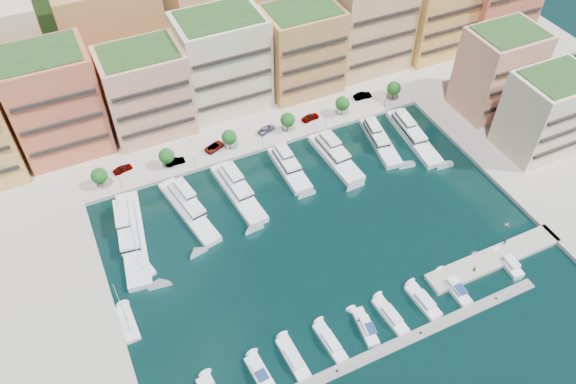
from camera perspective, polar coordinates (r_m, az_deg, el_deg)
name	(u,v)px	position (r m, az deg, el deg)	size (l,w,h in m)	color
ground	(319,234)	(123.85, 3.21, -4.24)	(400.00, 400.00, 0.00)	black
north_quay	(221,84)	(166.32, -6.84, 10.86)	(220.00, 64.00, 2.00)	#9E998E
east_quay	(560,173)	(151.93, 25.94, 1.75)	(34.00, 76.00, 2.00)	#9E998E
west_quay	(32,379)	(115.00, -24.60, -16.88)	(34.00, 76.00, 2.00)	#9E998E
hillside	(172,9)	(206.11, -11.72, 17.70)	(240.00, 40.00, 58.00)	#253C18
south_pontoon	(380,352)	(109.12, 9.29, -15.77)	(72.00, 2.20, 0.35)	gray
finger_pier	(493,260)	(126.89, 20.14, -6.48)	(32.00, 5.00, 2.00)	#9E998E
apartment_1	(56,102)	(145.15, -22.53, 8.40)	(20.00, 16.50, 26.80)	#C76E42
apartment_2	(146,91)	(145.53, -14.20, 9.87)	(20.00, 15.50, 22.80)	#E4AA7F
apartment_3	(222,62)	(150.19, -6.68, 12.98)	(22.00, 16.50, 25.80)	#F5DFBE
apartment_4	(302,50)	(156.16, 1.42, 14.27)	(20.00, 15.50, 23.80)	#C5854A
apartment_5	(369,23)	(166.53, 8.22, 16.60)	(22.00, 16.50, 26.80)	#EAB37C
apartment_6	(436,16)	(177.95, 14.83, 16.87)	(20.00, 15.50, 22.80)	#E3B153
apartment_7	(496,2)	(188.63, 20.35, 17.64)	(22.00, 16.50, 24.80)	#C76E42
apartment_east_a	(498,71)	(158.28, 20.58, 11.46)	(18.00, 14.50, 22.80)	#E4AA7F
apartment_east_b	(547,113)	(149.54, 24.78, 7.30)	(18.00, 14.50, 20.80)	#F5DFBE
backblock_1	(113,34)	(163.64, -17.38, 15.08)	(26.00, 18.00, 30.00)	#C5854A
backblock_2	(218,10)	(169.01, -7.15, 17.84)	(26.00, 18.00, 30.00)	#EAB37C
tree_0	(99,176)	(136.31, -18.64, 1.57)	(3.80, 3.80, 5.65)	#473323
tree_1	(166,156)	(137.22, -12.25, 3.61)	(3.80, 3.80, 5.65)	#473323
tree_2	(229,137)	(139.96, -6.01, 5.56)	(3.80, 3.80, 5.65)	#473323
tree_3	(288,120)	(144.44, -0.04, 7.34)	(3.80, 3.80, 5.65)	#473323
tree_4	(342,104)	(150.49, 5.55, 8.93)	(3.80, 3.80, 5.65)	#473323
tree_5	(394,88)	(157.93, 10.71, 10.31)	(3.80, 3.80, 5.65)	#473323
lamppost_0	(120,180)	(135.27, -16.74, 1.20)	(0.30, 0.30, 4.20)	black
lamppost_1	(194,157)	(136.96, -9.54, 3.49)	(0.30, 0.30, 4.20)	black
lamppost_2	(263,137)	(140.94, -2.60, 5.65)	(0.30, 0.30, 4.20)	black
lamppost_3	(326,117)	(147.04, 3.91, 7.58)	(0.30, 0.30, 4.20)	black
lamppost_4	(385,99)	(155.00, 9.87, 9.25)	(0.30, 0.30, 4.20)	black
yacht_0	(132,233)	(126.83, -15.61, -4.04)	(8.63, 27.43, 7.30)	white
yacht_1	(188,208)	(129.18, -10.17, -1.62)	(8.19, 22.96, 7.30)	white
yacht_2	(237,189)	(131.56, -5.22, 0.26)	(6.52, 21.69, 7.30)	white
yacht_3	(288,166)	(136.70, 0.02, 2.67)	(4.71, 16.75, 7.30)	white
yacht_4	(334,155)	(140.20, 4.73, 3.76)	(6.08, 19.54, 7.30)	white
yacht_5	(379,139)	(145.94, 9.24, 5.32)	(7.31, 19.16, 7.30)	white
yacht_6	(412,134)	(149.14, 12.48, 5.79)	(6.64, 22.99, 7.30)	white
cruiser_1	(260,373)	(105.44, -2.87, -17.90)	(3.27, 7.54, 2.66)	white
cruiser_2	(293,359)	(106.61, 0.55, -16.57)	(3.08, 9.28, 2.55)	white
cruiser_3	(330,342)	(108.41, 4.31, -15.00)	(3.05, 9.02, 2.55)	white
cruiser_4	(366,327)	(110.69, 7.88, -13.43)	(3.34, 8.53, 2.66)	white
cruiser_5	(391,316)	(112.70, 10.38, -12.30)	(3.22, 9.24, 2.55)	white
cruiser_6	(423,302)	(115.79, 13.60, -10.78)	(3.37, 8.83, 2.55)	white
cruiser_7	(455,288)	(119.22, 16.57, -9.34)	(2.59, 8.89, 2.66)	white
cruiser_9	(509,264)	(126.60, 21.56, -6.83)	(3.13, 7.26, 2.55)	white
sailboat_1	(128,324)	(114.51, -15.93, -12.76)	(3.06, 8.50, 13.20)	white
sailboat_2	(140,262)	(122.45, -14.76, -6.90)	(4.59, 9.63, 13.20)	white
tender_1	(475,253)	(126.29, 18.44, -5.86)	(1.30, 1.51, 0.79)	beige
tender_3	(507,225)	(133.95, 21.33, -3.10)	(1.31, 1.52, 0.80)	beige
car_0	(122,169)	(140.92, -16.47, 2.29)	(1.89, 4.70, 1.60)	gray
car_1	(175,161)	(139.80, -11.37, 3.07)	(1.62, 4.64, 1.53)	gray
car_2	(215,147)	(142.31, -7.47, 4.60)	(2.46, 5.34, 1.48)	gray
car_3	(266,129)	(146.36, -2.22, 6.39)	(2.07, 5.10, 1.48)	gray
car_4	(310,117)	(150.09, 2.28, 7.62)	(1.99, 4.94, 1.68)	gray
car_5	(363,96)	(158.81, 7.59, 9.68)	(1.78, 5.12, 1.69)	gray
person_0	(474,269)	(121.61, 18.41, -7.46)	(0.61, 0.40, 1.68)	#27304E
person_1	(505,241)	(128.52, 21.18, -4.65)	(0.89, 0.69, 1.83)	#4C3B2D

